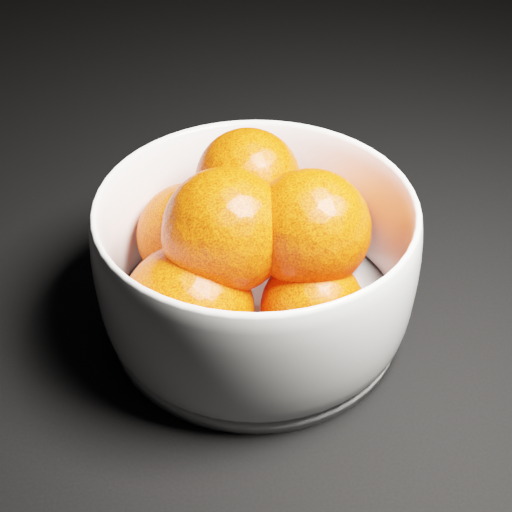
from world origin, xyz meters
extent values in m
cube|color=black|center=(0.00, 0.00, 0.00)|extent=(3.00, 3.00, 0.00)
cylinder|color=white|center=(-0.25, -0.25, 0.01)|extent=(0.21, 0.21, 0.01)
sphere|color=#F33404|center=(-0.20, -0.21, 0.05)|extent=(0.08, 0.08, 0.08)
sphere|color=#F33404|center=(-0.29, -0.21, 0.05)|extent=(0.08, 0.08, 0.08)
sphere|color=#F33404|center=(-0.30, -0.29, 0.05)|extent=(0.09, 0.09, 0.09)
sphere|color=#F33404|center=(-0.22, -0.30, 0.05)|extent=(0.07, 0.07, 0.07)
sphere|color=#F33404|center=(-0.25, -0.21, 0.10)|extent=(0.07, 0.07, 0.07)
sphere|color=#F33404|center=(-0.28, -0.27, 0.10)|extent=(0.07, 0.07, 0.07)
sphere|color=#F33404|center=(-0.22, -0.27, 0.10)|extent=(0.08, 0.08, 0.08)
sphere|color=#F33404|center=(-0.27, -0.26, 0.10)|extent=(0.08, 0.08, 0.08)
camera|label=1|loc=(-0.30, -0.63, 0.38)|focal=50.00mm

